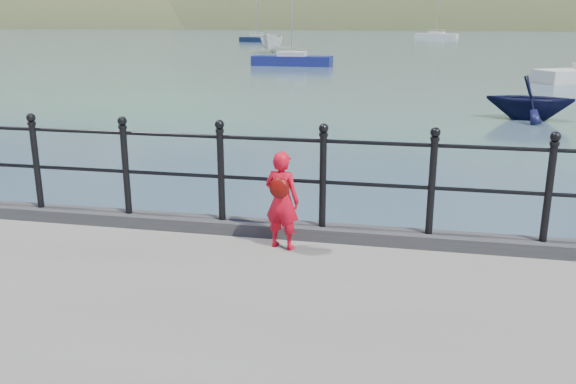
% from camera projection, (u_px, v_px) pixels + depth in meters
% --- Properties ---
extents(ground, '(600.00, 600.00, 0.00)m').
position_uv_depth(ground, '(275.00, 306.00, 7.60)').
color(ground, '#2D4251').
rests_on(ground, ground).
extents(kerb, '(60.00, 0.30, 0.15)m').
position_uv_depth(kerb, '(271.00, 229.00, 7.16)').
color(kerb, '#28282B').
rests_on(kerb, quay).
extents(railing, '(18.11, 0.11, 1.20)m').
position_uv_depth(railing, '(271.00, 167.00, 6.95)').
color(railing, black).
rests_on(railing, kerb).
extents(far_shore, '(830.00, 200.00, 156.00)m').
position_uv_depth(far_shore, '(514.00, 87.00, 231.58)').
color(far_shore, '#333A21').
rests_on(far_shore, ground).
extents(child, '(0.45, 0.36, 1.09)m').
position_uv_depth(child, '(282.00, 200.00, 6.63)').
color(child, red).
rests_on(child, quay).
extents(launch_white, '(2.03, 4.99, 1.90)m').
position_uv_depth(launch_white, '(272.00, 43.00, 59.30)').
color(launch_white, silver).
rests_on(launch_white, ground).
extents(launch_navy, '(3.11, 2.76, 1.51)m').
position_uv_depth(launch_navy, '(530.00, 98.00, 21.04)').
color(launch_navy, black).
rests_on(launch_navy, ground).
extents(sailboat_deep, '(7.15, 3.82, 10.04)m').
position_uv_depth(sailboat_deep, '(436.00, 36.00, 100.37)').
color(sailboat_deep, silver).
rests_on(sailboat_deep, ground).
extents(sailboat_left, '(5.06, 2.46, 7.08)m').
position_uv_depth(sailboat_left, '(257.00, 40.00, 83.99)').
color(sailboat_left, '#0E1733').
rests_on(sailboat_left, ground).
extents(sailboat_port, '(5.79, 1.97, 8.37)m').
position_uv_depth(sailboat_port, '(292.00, 61.00, 44.23)').
color(sailboat_port, navy).
rests_on(sailboat_port, ground).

